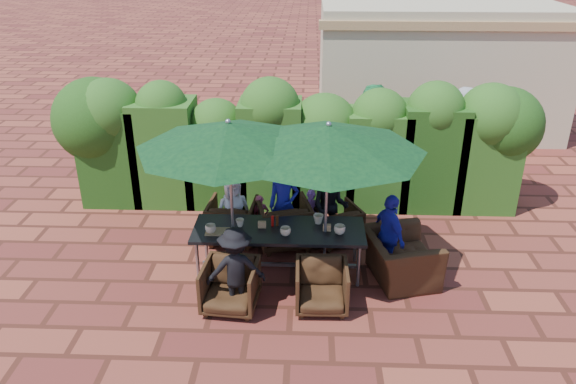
{
  "coord_description": "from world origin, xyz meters",
  "views": [
    {
      "loc": [
        0.22,
        -7.59,
        4.81
      ],
      "look_at": [
        -0.1,
        0.4,
        1.1
      ],
      "focal_mm": 35.0,
      "sensor_mm": 36.0,
      "label": 1
    }
  ],
  "objects_px": {
    "dining_table": "(279,233)",
    "chair_near_left": "(230,284)",
    "umbrella_right": "(328,139)",
    "chair_end_right": "(401,251)",
    "umbrella_left": "(229,136)",
    "chair_near_right": "(322,284)",
    "chair_far_mid": "(284,221)",
    "chair_far_left": "(232,219)",
    "chair_far_right": "(337,222)"
  },
  "relations": [
    {
      "from": "umbrella_left",
      "to": "umbrella_right",
      "type": "xyz_separation_m",
      "value": [
        1.4,
        -0.06,
        0.0
      ]
    },
    {
      "from": "chair_far_mid",
      "to": "chair_near_right",
      "type": "relative_size",
      "value": 1.17
    },
    {
      "from": "umbrella_left",
      "to": "chair_far_left",
      "type": "relative_size",
      "value": 3.31
    },
    {
      "from": "umbrella_right",
      "to": "chair_far_left",
      "type": "height_order",
      "value": "umbrella_right"
    },
    {
      "from": "umbrella_right",
      "to": "chair_end_right",
      "type": "distance_m",
      "value": 2.07
    },
    {
      "from": "umbrella_right",
      "to": "chair_end_right",
      "type": "relative_size",
      "value": 2.51
    },
    {
      "from": "chair_far_right",
      "to": "chair_near_right",
      "type": "relative_size",
      "value": 0.97
    },
    {
      "from": "dining_table",
      "to": "umbrella_right",
      "type": "bearing_deg",
      "value": -3.8
    },
    {
      "from": "chair_far_mid",
      "to": "chair_end_right",
      "type": "distance_m",
      "value": 2.05
    },
    {
      "from": "chair_near_right",
      "to": "umbrella_left",
      "type": "bearing_deg",
      "value": 144.91
    },
    {
      "from": "chair_near_right",
      "to": "chair_end_right",
      "type": "relative_size",
      "value": 0.67
    },
    {
      "from": "umbrella_left",
      "to": "chair_end_right",
      "type": "relative_size",
      "value": 2.42
    },
    {
      "from": "umbrella_right",
      "to": "chair_far_right",
      "type": "height_order",
      "value": "umbrella_right"
    },
    {
      "from": "chair_near_left",
      "to": "chair_end_right",
      "type": "relative_size",
      "value": 0.69
    },
    {
      "from": "umbrella_left",
      "to": "chair_far_left",
      "type": "xyz_separation_m",
      "value": [
        -0.14,
        0.94,
        -1.81
      ]
    },
    {
      "from": "umbrella_left",
      "to": "chair_far_left",
      "type": "distance_m",
      "value": 2.04
    },
    {
      "from": "umbrella_left",
      "to": "chair_near_left",
      "type": "relative_size",
      "value": 3.5
    },
    {
      "from": "chair_far_mid",
      "to": "chair_far_right",
      "type": "height_order",
      "value": "chair_far_mid"
    },
    {
      "from": "dining_table",
      "to": "chair_near_left",
      "type": "height_order",
      "value": "chair_near_left"
    },
    {
      "from": "umbrella_right",
      "to": "chair_end_right",
      "type": "bearing_deg",
      "value": -3.66
    },
    {
      "from": "chair_end_right",
      "to": "chair_far_mid",
      "type": "bearing_deg",
      "value": 47.66
    },
    {
      "from": "umbrella_right",
      "to": "chair_end_right",
      "type": "height_order",
      "value": "umbrella_right"
    },
    {
      "from": "umbrella_left",
      "to": "chair_near_right",
      "type": "relative_size",
      "value": 3.6
    },
    {
      "from": "chair_far_left",
      "to": "umbrella_right",
      "type": "bearing_deg",
      "value": 151.65
    },
    {
      "from": "dining_table",
      "to": "chair_far_right",
      "type": "bearing_deg",
      "value": 46.77
    },
    {
      "from": "chair_near_right",
      "to": "chair_end_right",
      "type": "xyz_separation_m",
      "value": [
        1.2,
        0.77,
        0.11
      ]
    },
    {
      "from": "chair_far_mid",
      "to": "chair_end_right",
      "type": "height_order",
      "value": "chair_end_right"
    },
    {
      "from": "chair_far_mid",
      "to": "chair_near_left",
      "type": "relative_size",
      "value": 1.13
    },
    {
      "from": "dining_table",
      "to": "umbrella_right",
      "type": "xyz_separation_m",
      "value": [
        0.7,
        -0.05,
        1.54
      ]
    },
    {
      "from": "umbrella_left",
      "to": "chair_far_mid",
      "type": "distance_m",
      "value": 2.1
    },
    {
      "from": "chair_far_mid",
      "to": "chair_near_right",
      "type": "xyz_separation_m",
      "value": [
        0.61,
        -1.74,
        -0.06
      ]
    },
    {
      "from": "dining_table",
      "to": "umbrella_left",
      "type": "relative_size",
      "value": 0.97
    },
    {
      "from": "umbrella_right",
      "to": "chair_near_left",
      "type": "xyz_separation_m",
      "value": [
        -1.33,
        -0.9,
        -1.83
      ]
    },
    {
      "from": "chair_near_right",
      "to": "chair_far_right",
      "type": "bearing_deg",
      "value": 80.29
    },
    {
      "from": "dining_table",
      "to": "chair_near_right",
      "type": "relative_size",
      "value": 3.48
    },
    {
      "from": "chair_end_right",
      "to": "umbrella_left",
      "type": "bearing_deg",
      "value": 73.0
    },
    {
      "from": "chair_end_right",
      "to": "dining_table",
      "type": "bearing_deg",
      "value": 72.34
    },
    {
      "from": "chair_far_left",
      "to": "chair_near_right",
      "type": "relative_size",
      "value": 1.09
    },
    {
      "from": "umbrella_left",
      "to": "chair_near_right",
      "type": "height_order",
      "value": "umbrella_left"
    },
    {
      "from": "chair_near_left",
      "to": "chair_end_right",
      "type": "xyz_separation_m",
      "value": [
        2.47,
        0.83,
        0.1
      ]
    },
    {
      "from": "chair_far_right",
      "to": "chair_near_left",
      "type": "height_order",
      "value": "chair_near_left"
    },
    {
      "from": "dining_table",
      "to": "chair_far_mid",
      "type": "relative_size",
      "value": 2.99
    },
    {
      "from": "umbrella_right",
      "to": "dining_table",
      "type": "bearing_deg",
      "value": 176.2
    },
    {
      "from": "umbrella_left",
      "to": "chair_near_left",
      "type": "distance_m",
      "value": 2.07
    },
    {
      "from": "chair_far_right",
      "to": "chair_end_right",
      "type": "bearing_deg",
      "value": 105.59
    },
    {
      "from": "umbrella_left",
      "to": "chair_near_left",
      "type": "bearing_deg",
      "value": -85.85
    },
    {
      "from": "chair_near_right",
      "to": "chair_far_left",
      "type": "bearing_deg",
      "value": 127.82
    },
    {
      "from": "dining_table",
      "to": "chair_near_left",
      "type": "relative_size",
      "value": 3.38
    },
    {
      "from": "umbrella_right",
      "to": "chair_near_right",
      "type": "height_order",
      "value": "umbrella_right"
    },
    {
      "from": "dining_table",
      "to": "umbrella_left",
      "type": "xyz_separation_m",
      "value": [
        -0.7,
        0.02,
        1.54
      ]
    }
  ]
}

